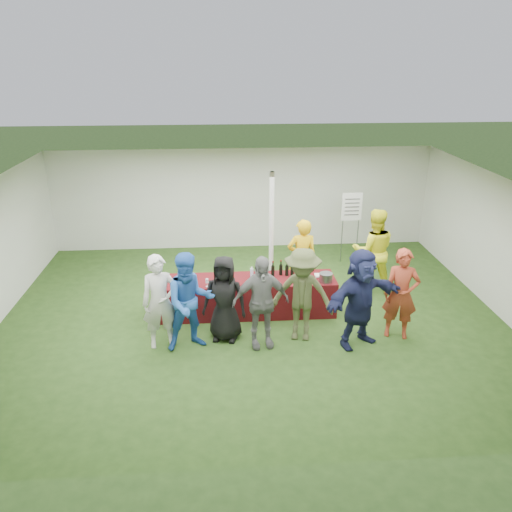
{
  "coord_description": "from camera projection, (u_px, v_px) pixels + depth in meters",
  "views": [
    {
      "loc": [
        -0.56,
        -8.91,
        4.94
      ],
      "look_at": [
        0.09,
        0.17,
        1.25
      ],
      "focal_mm": 35.0,
      "sensor_mm": 36.0,
      "label": 1
    }
  ],
  "objects": [
    {
      "name": "customer_6",
      "position": [
        401.0,
        294.0,
        9.12
      ],
      "size": [
        0.72,
        0.58,
        1.73
      ],
      "primitive_type": "imported",
      "rotation": [
        0.0,
        0.0,
        -0.29
      ],
      "color": "#97341F",
      "rests_on": "ground"
    },
    {
      "name": "customer_3",
      "position": [
        261.0,
        302.0,
        8.81
      ],
      "size": [
        1.07,
        0.57,
        1.75
      ],
      "primitive_type": "imported",
      "rotation": [
        0.0,
        0.0,
        0.14
      ],
      "color": "slate",
      "rests_on": "ground"
    },
    {
      "name": "wine_glasses",
      "position": [
        202.0,
        281.0,
        9.64
      ],
      "size": [
        1.17,
        0.11,
        0.16
      ],
      "color": "silver",
      "rests_on": "serving_table"
    },
    {
      "name": "tent",
      "position": [
        271.0,
        233.0,
        10.77
      ],
      "size": [
        10.0,
        10.0,
        10.0
      ],
      "color": "white",
      "rests_on": "ground"
    },
    {
      "name": "dump_bucket",
      "position": [
        326.0,
        277.0,
        9.87
      ],
      "size": [
        0.26,
        0.26,
        0.18
      ],
      "primitive_type": "cylinder",
      "color": "slate",
      "rests_on": "serving_table"
    },
    {
      "name": "water_bottle",
      "position": [
        252.0,
        273.0,
        10.04
      ],
      "size": [
        0.07,
        0.07,
        0.23
      ],
      "color": "silver",
      "rests_on": "serving_table"
    },
    {
      "name": "customer_1",
      "position": [
        190.0,
        302.0,
        8.74
      ],
      "size": [
        1.03,
        0.89,
        1.82
      ],
      "primitive_type": "imported",
      "rotation": [
        0.0,
        0.0,
        0.26
      ],
      "color": "#2459AF",
      "rests_on": "ground"
    },
    {
      "name": "customer_2",
      "position": [
        224.0,
        299.0,
        9.06
      ],
      "size": [
        0.89,
        0.68,
        1.64
      ],
      "primitive_type": "imported",
      "rotation": [
        0.0,
        0.0,
        -0.21
      ],
      "color": "black",
      "rests_on": "ground"
    },
    {
      "name": "wine_bottles",
      "position": [
        277.0,
        270.0,
        10.13
      ],
      "size": [
        0.68,
        0.12,
        0.32
      ],
      "color": "black",
      "rests_on": "serving_table"
    },
    {
      "name": "serving_table",
      "position": [
        246.0,
        296.0,
        10.14
      ],
      "size": [
        3.6,
        0.8,
        0.75
      ],
      "primitive_type": "cube",
      "color": "#520E0F",
      "rests_on": "ground"
    },
    {
      "name": "customer_0",
      "position": [
        160.0,
        302.0,
        8.81
      ],
      "size": [
        0.71,
        0.55,
        1.76
      ],
      "primitive_type": "imported",
      "rotation": [
        0.0,
        0.0,
        0.21
      ],
      "color": "silver",
      "rests_on": "ground"
    },
    {
      "name": "customer_5",
      "position": [
        360.0,
        298.0,
        8.84
      ],
      "size": [
        1.78,
        1.26,
        1.85
      ],
      "primitive_type": "imported",
      "rotation": [
        0.0,
        0.0,
        0.47
      ],
      "color": "#1A1E44",
      "rests_on": "ground"
    },
    {
      "name": "ground",
      "position": [
        252.0,
        316.0,
        10.13
      ],
      "size": [
        60.0,
        60.0,
        0.0
      ],
      "primitive_type": "plane",
      "color": "#284719",
      "rests_on": "ground"
    },
    {
      "name": "wine_list_sign",
      "position": [
        351.0,
        212.0,
        12.34
      ],
      "size": [
        0.5,
        0.03,
        1.8
      ],
      "color": "slate",
      "rests_on": "ground"
    },
    {
      "name": "staff_back",
      "position": [
        373.0,
        251.0,
        10.91
      ],
      "size": [
        1.0,
        0.82,
        1.9
      ],
      "primitive_type": "imported",
      "rotation": [
        0.0,
        0.0,
        3.03
      ],
      "color": "yellow",
      "rests_on": "ground"
    },
    {
      "name": "customer_4",
      "position": [
        302.0,
        295.0,
        9.03
      ],
      "size": [
        1.28,
        0.92,
        1.79
      ],
      "primitive_type": "imported",
      "rotation": [
        0.0,
        0.0,
        -0.24
      ],
      "color": "#424927",
      "rests_on": "ground"
    },
    {
      "name": "bar_towel",
      "position": [
        321.0,
        275.0,
        10.14
      ],
      "size": [
        0.25,
        0.18,
        0.03
      ],
      "primitive_type": "cube",
      "color": "white",
      "rests_on": "serving_table"
    },
    {
      "name": "staff_pourer",
      "position": [
        302.0,
        258.0,
        10.7
      ],
      "size": [
        0.66,
        0.45,
        1.75
      ],
      "primitive_type": "imported",
      "rotation": [
        0.0,
        0.0,
        3.19
      ],
      "color": "yellow",
      "rests_on": "ground"
    }
  ]
}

